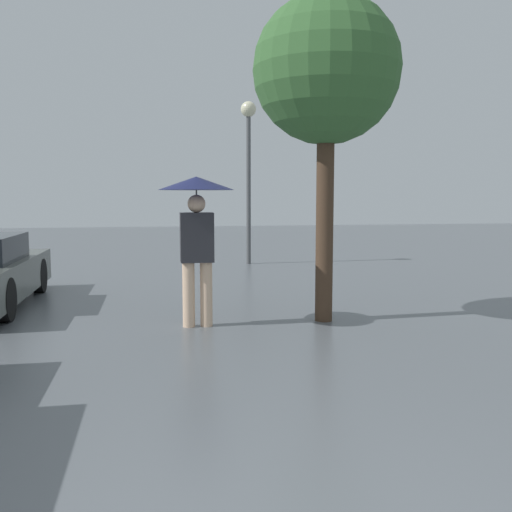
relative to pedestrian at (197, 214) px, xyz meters
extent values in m
cylinder|color=beige|center=(-0.12, 0.00, -1.04)|extent=(0.16, 0.16, 0.85)
cylinder|color=beige|center=(0.12, 0.00, -1.04)|extent=(0.16, 0.16, 0.85)
cube|color=#2D2D33|center=(0.00, 0.00, -0.30)|extent=(0.42, 0.25, 0.64)
sphere|color=beige|center=(0.00, 0.00, 0.13)|extent=(0.23, 0.23, 0.23)
cylinder|color=#515456|center=(0.00, 0.00, -0.03)|extent=(0.02, 0.02, 0.67)
cone|color=#191E4C|center=(0.00, 0.00, 0.39)|extent=(0.97, 0.97, 0.17)
cylinder|color=black|center=(-2.55, 3.15, -1.17)|extent=(0.18, 0.60, 0.60)
cylinder|color=black|center=(-2.55, 0.75, -1.17)|extent=(0.18, 0.60, 0.60)
cylinder|color=#473323|center=(1.72, 0.04, -0.06)|extent=(0.24, 0.24, 2.81)
sphere|color=#386633|center=(1.72, 0.04, 1.88)|extent=(1.95, 1.95, 1.95)
cylinder|color=#515456|center=(1.82, 6.74, 0.39)|extent=(0.11, 0.11, 3.71)
sphere|color=beige|center=(1.82, 6.74, 2.35)|extent=(0.38, 0.38, 0.38)
camera|label=1|loc=(-0.57, -7.34, 0.23)|focal=40.00mm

